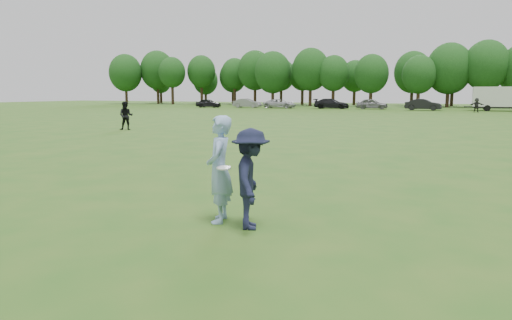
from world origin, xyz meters
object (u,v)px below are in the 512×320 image
object	(u,v)px
defender	(251,179)
car_d	(331,104)
player_far_a	(126,116)
player_far_d	(477,105)
car_a	(208,103)
car_f	(423,105)
car_b	(247,103)
thrower	(219,169)
cargo_trailer	(506,98)
car_c	(280,104)
car_e	(372,104)

from	to	relation	value
defender	car_d	distance (m)	62.44
defender	player_far_a	world-z (taller)	player_far_a
player_far_d	car_a	distance (m)	39.55
defender	car_f	world-z (taller)	defender
defender	car_a	xyz separation A→B (m)	(-33.58, 58.34, -0.22)
player_far_a	car_f	xyz separation A→B (m)	(15.94, 42.62, -0.15)
player_far_a	car_f	distance (m)	45.50
car_a	car_b	size ratio (longest dim) A/B	0.92
defender	thrower	bearing A→B (deg)	55.47
defender	cargo_trailer	distance (m)	61.84
thrower	car_a	world-z (taller)	thrower
thrower	car_b	xyz separation A→B (m)	(-26.54, 59.54, -0.29)
car_c	car_d	world-z (taller)	car_d
player_far_a	car_c	bearing A→B (deg)	69.93
car_b	car_c	bearing A→B (deg)	-91.04
car_a	cargo_trailer	world-z (taller)	cargo_trailer
player_far_d	player_far_a	bearing A→B (deg)	-133.51
car_c	car_e	xyz separation A→B (m)	(13.97, 1.22, 0.07)
cargo_trailer	car_e	bearing A→B (deg)	179.64
car_a	car_e	world-z (taller)	car_e
car_d	car_a	bearing A→B (deg)	94.48
thrower	car_a	size ratio (longest dim) A/B	0.50
player_far_d	cargo_trailer	xyz separation A→B (m)	(3.65, 5.25, 0.89)
defender	player_far_d	world-z (taller)	defender
car_a	car_e	size ratio (longest dim) A/B	0.91
player_far_d	car_a	world-z (taller)	player_far_d
car_a	cargo_trailer	distance (m)	43.23
car_a	car_e	bearing A→B (deg)	-87.83
defender	player_far_a	size ratio (longest dim) A/B	0.98
car_f	defender	bearing A→B (deg)	-176.75
defender	car_f	size ratio (longest dim) A/B	0.39
defender	car_a	world-z (taller)	defender
thrower	car_a	distance (m)	66.82
car_e	car_f	size ratio (longest dim) A/B	0.95
car_e	car_b	bearing A→B (deg)	89.97
thrower	car_a	xyz separation A→B (m)	(-32.85, 58.18, -0.33)
car_a	car_c	world-z (taller)	car_c
car_b	player_far_a	bearing A→B (deg)	-169.95
car_b	car_c	size ratio (longest dim) A/B	0.88
player_far_d	car_e	size ratio (longest dim) A/B	0.39
car_e	player_far_d	bearing A→B (deg)	-115.86
car_b	cargo_trailer	xyz separation A→B (m)	(36.81, 1.40, 1.04)
player_far_d	car_f	world-z (taller)	player_far_d
player_far_a	car_c	world-z (taller)	player_far_a
thrower	car_d	distance (m)	62.13
car_b	car_f	distance (m)	26.70
thrower	player_far_a	distance (m)	22.96
defender	cargo_trailer	size ratio (longest dim) A/B	0.21
thrower	car_b	world-z (taller)	thrower
car_a	car_f	xyz separation A→B (m)	(33.00, 1.11, 0.08)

